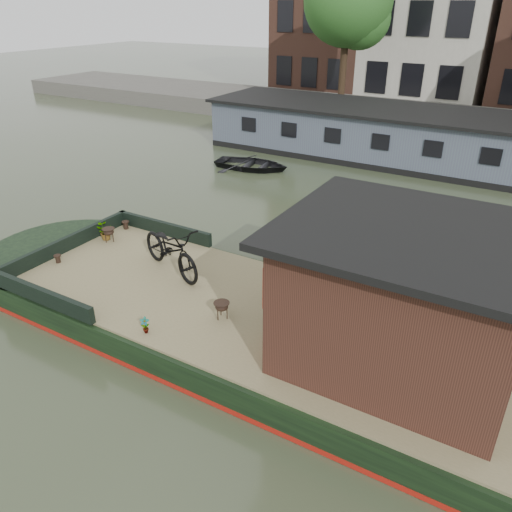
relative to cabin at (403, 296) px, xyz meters
The scene contains 18 objects.
ground 2.88m from the cabin, behind, with size 120.00×120.00×0.00m, color #2E3924.
houseboat_hull 3.87m from the cabin, behind, with size 14.01×4.02×0.60m.
houseboat_deck 2.52m from the cabin, behind, with size 11.80×3.80×0.05m, color olive.
bow_bulwark 7.33m from the cabin, behind, with size 3.00×4.00×0.35m.
cabin is the anchor object (origin of this frame).
bicycle 5.28m from the cabin, behind, with size 0.75×2.14×1.12m, color black.
potted_plant_b 3.32m from the cabin, 148.66° to the left, with size 0.19×0.15×0.34m, color maroon.
potted_plant_c 7.87m from the cabin, behind, with size 0.39×0.34×0.43m, color #A84A30.
potted_plant_d 2.79m from the cabin, 139.44° to the left, with size 0.29×0.29×0.51m, color brown.
potted_plant_e 4.58m from the cabin, 158.53° to the right, with size 0.17×0.12×0.33m, color maroon.
brazier_front 3.41m from the cabin, behind, with size 0.33×0.33×0.35m, color black, non-canonical shape.
brazier_rear 7.70m from the cabin, behind, with size 0.33×0.33×0.36m, color black, non-canonical shape.
bollard_port 8.04m from the cabin, 167.84° to the left, with size 0.19×0.19×0.22m, color black.
bollard_stbd 7.89m from the cabin, behind, with size 0.17×0.17×0.19m, color black.
dinghy 13.19m from the cabin, 131.73° to the left, with size 2.17×3.04×0.63m, color black.
far_houseboat 14.20m from the cabin, 98.88° to the left, with size 20.40×4.40×2.11m.
quay 20.67m from the cabin, 96.09° to the left, with size 60.00×6.00×0.90m, color #47443F.
tree_left 21.28m from the cabin, 114.13° to the left, with size 4.40×4.40×7.40m.
Camera 1 is at (3.62, -7.08, 6.13)m, focal length 35.00 mm.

